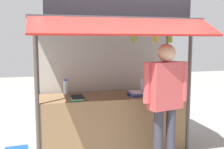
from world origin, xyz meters
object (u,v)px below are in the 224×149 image
(water_bottle_far_left, at_px, (66,87))
(vendor_person, at_px, (165,94))
(banana_bunch_leftmost, at_px, (170,39))
(banana_bunch_inner_left, at_px, (134,38))
(banana_bunch_rightmost, at_px, (156,38))
(water_bottle_mid_left, at_px, (171,83))
(magazine_stack_front_left, at_px, (136,94))
(water_bottle_mid_right, at_px, (142,87))
(magazine_stack_right, at_px, (77,98))

(water_bottle_far_left, bearing_deg, vendor_person, -39.20)
(banana_bunch_leftmost, xyz_separation_m, banana_bunch_inner_left, (-0.58, -0.00, 0.01))
(banana_bunch_rightmost, bearing_deg, vendor_person, -85.10)
(water_bottle_far_left, xyz_separation_m, banana_bunch_inner_left, (0.96, -0.77, 0.82))
(water_bottle_mid_left, bearing_deg, water_bottle_far_left, 175.16)
(water_bottle_mid_left, distance_m, vendor_person, 1.08)
(banana_bunch_leftmost, bearing_deg, banana_bunch_inner_left, -179.99)
(magazine_stack_front_left, xyz_separation_m, banana_bunch_rightmost, (0.20, -0.30, 0.90))
(water_bottle_mid_right, distance_m, water_bottle_mid_left, 0.61)
(water_bottle_mid_right, height_order, magazine_stack_front_left, water_bottle_mid_right)
(water_bottle_mid_right, relative_size, banana_bunch_rightmost, 1.06)
(water_bottle_mid_right, xyz_separation_m, magazine_stack_right, (-1.15, -0.23, -0.09))
(banana_bunch_rightmost, bearing_deg, water_bottle_mid_left, 46.13)
(water_bottle_mid_left, height_order, magazine_stack_right, water_bottle_mid_left)
(water_bottle_mid_left, distance_m, magazine_stack_front_left, 0.84)
(banana_bunch_inner_left, bearing_deg, magazine_stack_right, 160.79)
(water_bottle_mid_right, height_order, water_bottle_far_left, water_bottle_mid_right)
(magazine_stack_front_left, height_order, vendor_person, vendor_person)
(water_bottle_mid_right, bearing_deg, banana_bunch_inner_left, -122.82)
(banana_bunch_leftmost, bearing_deg, water_bottle_far_left, 153.52)
(water_bottle_mid_left, relative_size, magazine_stack_front_left, 1.03)
(water_bottle_far_left, height_order, banana_bunch_rightmost, banana_bunch_rightmost)
(water_bottle_mid_right, distance_m, water_bottle_far_left, 1.31)
(vendor_person, bearing_deg, banana_bunch_inner_left, -55.59)
(water_bottle_mid_left, xyz_separation_m, vendor_person, (-0.55, -0.93, 0.01))
(vendor_person, bearing_deg, water_bottle_far_left, -54.25)
(water_bottle_mid_right, bearing_deg, vendor_person, -86.93)
(magazine_stack_right, distance_m, banana_bunch_rightmost, 1.51)
(water_bottle_far_left, height_order, banana_bunch_inner_left, banana_bunch_inner_left)
(magazine_stack_right, xyz_separation_m, banana_bunch_inner_left, (0.82, -0.28, 0.92))
(water_bottle_mid_right, height_order, magazine_stack_right, water_bottle_mid_right)
(water_bottle_mid_left, bearing_deg, magazine_stack_front_left, -158.61)
(water_bottle_mid_right, distance_m, banana_bunch_rightmost, 0.97)
(water_bottle_far_left, relative_size, banana_bunch_leftmost, 1.04)
(water_bottle_mid_left, xyz_separation_m, magazine_stack_right, (-1.75, -0.32, -0.12))
(water_bottle_mid_left, bearing_deg, banana_bunch_leftmost, -120.02)
(water_bottle_mid_left, height_order, banana_bunch_leftmost, banana_bunch_leftmost)
(water_bottle_far_left, relative_size, banana_bunch_inner_left, 1.03)
(water_bottle_mid_left, distance_m, banana_bunch_rightmost, 1.16)
(water_bottle_far_left, distance_m, banana_bunch_rightmost, 1.72)
(water_bottle_mid_left, bearing_deg, vendor_person, -120.88)
(magazine_stack_right, bearing_deg, water_bottle_mid_right, 11.23)
(water_bottle_mid_left, relative_size, magazine_stack_right, 1.04)
(water_bottle_far_left, height_order, magazine_stack_right, water_bottle_far_left)
(water_bottle_mid_right, bearing_deg, magazine_stack_front_left, -130.31)
(banana_bunch_rightmost, relative_size, banana_bunch_inner_left, 0.98)
(water_bottle_mid_left, relative_size, banana_bunch_leftmost, 1.25)
(magazine_stack_right, xyz_separation_m, banana_bunch_rightmost, (1.17, -0.28, 0.91))
(magazine_stack_front_left, xyz_separation_m, vendor_person, (0.22, -0.62, 0.11))
(magazine_stack_right, height_order, banana_bunch_leftmost, banana_bunch_leftmost)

